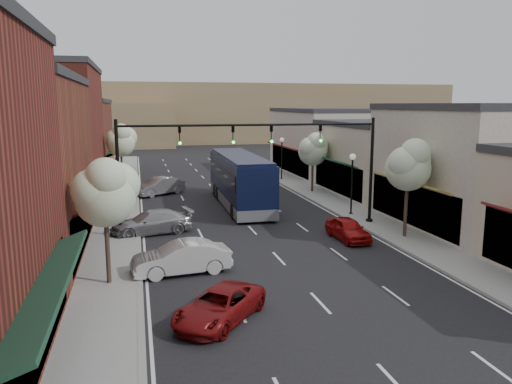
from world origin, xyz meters
TOP-DOWN VIEW (x-y plane):
  - ground at (0.00, 0.00)m, footprint 160.00×160.00m
  - sidewalk_left at (-8.40, 18.50)m, footprint 2.80×73.00m
  - sidewalk_right at (8.40, 18.50)m, footprint 2.80×73.00m
  - curb_left at (-7.00, 18.50)m, footprint 0.25×73.00m
  - curb_right at (7.00, 18.50)m, footprint 0.25×73.00m
  - bldg_left_midfar at (-14.24, 20.00)m, footprint 10.14×14.10m
  - bldg_left_far at (-14.22, 36.00)m, footprint 10.14×18.10m
  - bldg_right_midnear at (13.72, 6.00)m, footprint 9.14×12.10m
  - bldg_right_midfar at (13.70, 18.00)m, footprint 9.14×12.10m
  - bldg_right_far at (13.71, 32.00)m, footprint 9.14×16.10m
  - hill_far at (0.00, 90.00)m, footprint 120.00×30.00m
  - hill_near at (-25.00, 78.00)m, footprint 50.00×20.00m
  - signal_mast_right at (5.62, 8.00)m, footprint 8.22×0.46m
  - signal_mast_left at (-5.62, 8.00)m, footprint 8.22×0.46m
  - tree_right_near at (8.35, 3.94)m, footprint 2.85×2.65m
  - tree_right_far at (8.35, 19.94)m, footprint 2.85×2.65m
  - tree_left_near at (-8.25, -0.06)m, footprint 2.85×2.65m
  - tree_left_far at (-8.25, 25.94)m, footprint 2.85×2.65m
  - lamp_post_near at (7.80, 10.50)m, footprint 0.44×0.44m
  - lamp_post_far at (7.80, 28.00)m, footprint 0.44×0.44m
  - coach_bus at (0.80, 15.82)m, footprint 3.07×13.12m
  - red_hatchback at (4.93, 4.55)m, footprint 1.70×3.88m
  - parked_car_a at (-4.20, -4.71)m, footprint 4.28×4.54m
  - parked_car_b at (-5.07, 0.87)m, footprint 4.76×2.14m
  - parked_car_c at (-6.20, 8.64)m, footprint 5.28×2.98m
  - parked_car_e at (-5.12, 22.08)m, footprint 4.78×4.02m

SIDE VIEW (x-z plane):
  - ground at x=0.00m, z-range 0.00..0.00m
  - curb_left at x=-7.00m, z-range -0.01..0.16m
  - curb_right at x=7.00m, z-range -0.01..0.16m
  - sidewalk_left at x=-8.40m, z-range 0.00..0.15m
  - sidewalk_right at x=8.40m, z-range 0.00..0.15m
  - parked_car_a at x=-4.20m, z-range 0.00..1.19m
  - red_hatchback at x=4.93m, z-range 0.00..1.30m
  - parked_car_c at x=-6.20m, z-range 0.00..1.44m
  - parked_car_b at x=-5.07m, z-range 0.00..1.52m
  - parked_car_e at x=-5.12m, z-range 0.00..1.54m
  - coach_bus at x=0.80m, z-range 0.07..4.07m
  - lamp_post_near at x=7.80m, z-range 0.79..5.23m
  - lamp_post_far at x=7.80m, z-range 0.79..5.23m
  - bldg_right_midfar at x=13.70m, z-range -0.03..6.37m
  - bldg_right_far at x=13.71m, z-range -0.04..7.36m
  - bldg_right_midnear at x=13.72m, z-range -0.04..7.86m
  - tree_right_far at x=8.35m, z-range 1.28..6.70m
  - hill_near at x=-25.00m, z-range 0.00..8.00m
  - bldg_left_far at x=-14.22m, z-range -0.04..8.36m
  - tree_left_near at x=-8.25m, z-range 1.38..7.07m
  - tree_right_near at x=8.35m, z-range 1.47..7.43m
  - tree_left_far at x=-8.25m, z-range 1.54..7.67m
  - signal_mast_right at x=5.62m, z-range 1.12..8.12m
  - signal_mast_left at x=-5.62m, z-range 1.12..8.12m
  - bldg_left_midfar at x=-14.24m, z-range -0.05..10.85m
  - hill_far at x=0.00m, z-range 0.00..12.00m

